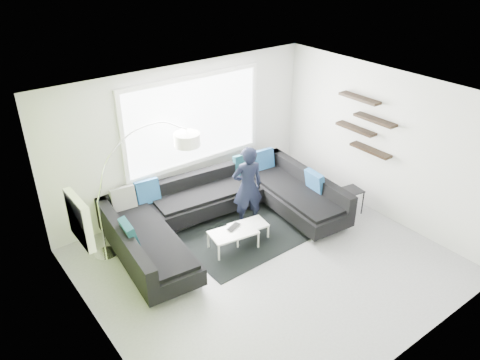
% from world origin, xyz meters
% --- Properties ---
extents(ground, '(5.50, 5.50, 0.00)m').
position_xyz_m(ground, '(0.00, 0.00, 0.00)').
color(ground, gray).
rests_on(ground, ground).
extents(room_shell, '(5.54, 5.04, 2.82)m').
position_xyz_m(room_shell, '(0.04, 0.21, 1.81)').
color(room_shell, silver).
rests_on(room_shell, ground).
extents(sectional_sofa, '(4.18, 2.81, 0.86)m').
position_xyz_m(sectional_sofa, '(-0.01, 1.14, 0.38)').
color(sectional_sofa, black).
rests_on(sectional_sofa, ground).
extents(rug, '(2.28, 1.67, 0.01)m').
position_xyz_m(rug, '(0.19, 0.84, 0.01)').
color(rug, black).
rests_on(rug, ground).
extents(coffee_table, '(1.11, 0.75, 0.34)m').
position_xyz_m(coffee_table, '(-0.00, 0.71, 0.17)').
color(coffee_table, silver).
rests_on(coffee_table, ground).
extents(arc_lamp, '(1.98, 0.57, 2.13)m').
position_xyz_m(arc_lamp, '(-2.04, 1.80, 1.06)').
color(arc_lamp, white).
rests_on(arc_lamp, ground).
extents(side_table, '(0.41, 0.41, 0.50)m').
position_xyz_m(side_table, '(2.30, 0.24, 0.25)').
color(side_table, black).
rests_on(side_table, ground).
extents(person, '(0.79, 0.71, 1.57)m').
position_xyz_m(person, '(0.47, 1.14, 0.78)').
color(person, black).
rests_on(person, ground).
extents(laptop, '(0.41, 0.38, 0.02)m').
position_xyz_m(laptop, '(-0.10, 0.73, 0.35)').
color(laptop, black).
rests_on(laptop, coffee_table).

